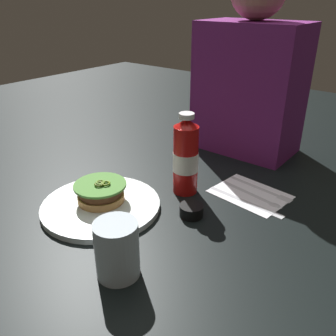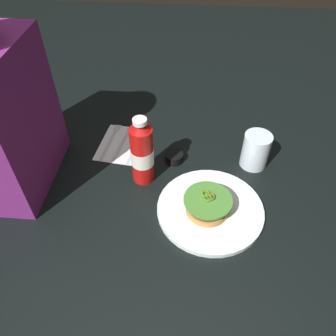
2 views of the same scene
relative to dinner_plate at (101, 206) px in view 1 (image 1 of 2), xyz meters
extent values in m
plane|color=black|center=(0.06, 0.03, -0.01)|extent=(3.00, 3.00, 0.00)
cylinder|color=white|center=(0.00, 0.00, 0.00)|extent=(0.29, 0.29, 0.01)
cylinder|color=#BC8446|center=(-0.01, 0.01, 0.02)|extent=(0.11, 0.11, 0.02)
cylinder|color=#512D19|center=(-0.01, 0.01, 0.03)|extent=(0.10, 0.10, 0.02)
cylinder|color=red|center=(-0.01, 0.01, 0.04)|extent=(0.10, 0.10, 0.01)
cylinder|color=#478131|center=(-0.01, 0.01, 0.05)|extent=(0.13, 0.13, 0.01)
torus|color=#517818|center=(-0.01, 0.01, 0.06)|extent=(0.02, 0.02, 0.01)
torus|color=#587613|center=(0.01, 0.02, 0.06)|extent=(0.02, 0.02, 0.01)
torus|color=#43781B|center=(-0.01, 0.01, 0.06)|extent=(0.02, 0.02, 0.01)
torus|color=#4F641D|center=(0.00, 0.00, 0.06)|extent=(0.02, 0.02, 0.01)
cylinder|color=#B5110E|center=(0.11, 0.20, 0.08)|extent=(0.06, 0.06, 0.18)
cone|color=#B5110E|center=(0.11, 0.20, 0.18)|extent=(0.06, 0.06, 0.02)
cylinder|color=white|center=(0.11, 0.20, 0.20)|extent=(0.04, 0.04, 0.01)
cylinder|color=white|center=(0.11, 0.20, 0.08)|extent=(0.06, 0.06, 0.05)
cylinder|color=silver|center=(0.20, -0.13, 0.05)|extent=(0.08, 0.08, 0.11)
cylinder|color=black|center=(0.19, 0.11, 0.01)|extent=(0.06, 0.06, 0.03)
cube|color=white|center=(0.25, 0.29, -0.01)|extent=(0.20, 0.16, 0.00)
cube|color=silver|center=(0.25, 0.25, 0.00)|extent=(0.19, 0.03, 0.00)
cube|color=silver|center=(0.33, 0.24, 0.00)|extent=(0.08, 0.02, 0.00)
cube|color=silver|center=(0.25, 0.29, 0.00)|extent=(0.18, 0.04, 0.00)
ellipsoid|color=silver|center=(0.33, 0.27, 0.00)|extent=(0.04, 0.03, 0.00)
cube|color=silver|center=(0.26, 0.33, 0.00)|extent=(0.18, 0.04, 0.00)
cube|color=silver|center=(0.33, 0.32, 0.00)|extent=(0.04, 0.03, 0.00)
cube|color=#6F226C|center=(0.09, 0.56, 0.19)|extent=(0.32, 0.20, 0.40)
camera|label=1|loc=(0.59, -0.48, 0.46)|focal=38.15mm
camera|label=2|loc=(-0.56, 0.07, 0.71)|focal=35.60mm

